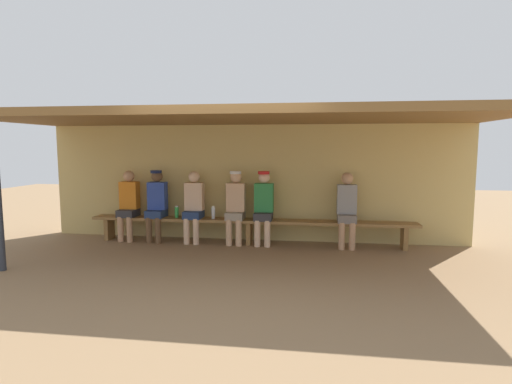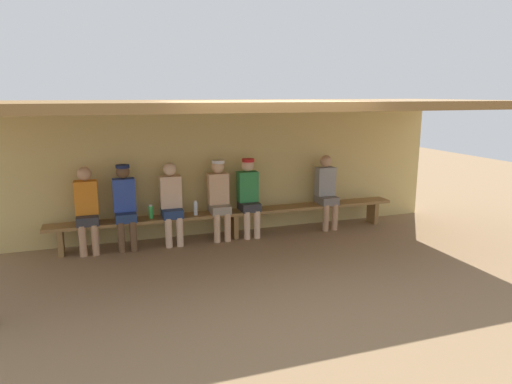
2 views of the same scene
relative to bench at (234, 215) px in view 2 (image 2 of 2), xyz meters
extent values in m
plane|color=#8C6D4C|center=(0.00, -1.55, -0.39)|extent=(24.00, 24.00, 0.00)
cube|color=tan|center=(0.00, 0.45, 0.71)|extent=(8.00, 0.20, 2.20)
cube|color=brown|center=(0.00, -0.85, 1.87)|extent=(8.00, 2.80, 0.12)
cube|color=olive|center=(0.00, 0.00, 0.05)|extent=(6.00, 0.36, 0.05)
cube|color=olive|center=(-2.75, 0.00, -0.18)|extent=(0.08, 0.29, 0.41)
cube|color=olive|center=(0.00, 0.00, -0.18)|extent=(0.08, 0.29, 0.41)
cube|color=olive|center=(2.75, 0.00, -0.18)|extent=(0.08, 0.29, 0.41)
cube|color=slate|center=(1.75, -0.02, 0.14)|extent=(0.32, 0.40, 0.14)
cylinder|color=tan|center=(1.66, -0.18, -0.15)|extent=(0.11, 0.11, 0.48)
cylinder|color=tan|center=(1.84, -0.18, -0.15)|extent=(0.11, 0.11, 0.48)
cube|color=gray|center=(1.75, 0.06, 0.47)|extent=(0.34, 0.20, 0.52)
sphere|color=tan|center=(1.75, 0.06, 0.84)|extent=(0.21, 0.21, 0.21)
cube|color=gray|center=(-0.26, -0.02, 0.14)|extent=(0.32, 0.40, 0.14)
cylinder|color=#DBAD84|center=(-0.35, -0.18, -0.15)|extent=(0.11, 0.11, 0.48)
cylinder|color=#DBAD84|center=(-0.17, -0.18, -0.15)|extent=(0.11, 0.11, 0.48)
cube|color=#DBAD84|center=(-0.26, 0.06, 0.47)|extent=(0.34, 0.20, 0.52)
sphere|color=#DBAD84|center=(-0.26, 0.06, 0.84)|extent=(0.21, 0.21, 0.21)
cylinder|color=white|center=(-0.26, 0.02, 0.93)|extent=(0.21, 0.21, 0.05)
cube|color=navy|center=(-1.05, -0.02, 0.14)|extent=(0.32, 0.40, 0.14)
cylinder|color=beige|center=(-1.14, -0.18, -0.15)|extent=(0.11, 0.11, 0.48)
cylinder|color=beige|center=(-0.96, -0.18, -0.15)|extent=(0.11, 0.11, 0.48)
cube|color=beige|center=(-1.05, 0.06, 0.47)|extent=(0.34, 0.20, 0.52)
sphere|color=beige|center=(-1.05, 0.06, 0.84)|extent=(0.21, 0.21, 0.21)
cube|color=#333338|center=(-2.34, -0.02, 0.14)|extent=(0.32, 0.40, 0.14)
cylinder|color=tan|center=(-2.43, -0.18, -0.15)|extent=(0.11, 0.11, 0.48)
cylinder|color=tan|center=(-2.25, -0.18, -0.15)|extent=(0.11, 0.11, 0.48)
cube|color=orange|center=(-2.34, 0.06, 0.47)|extent=(0.34, 0.20, 0.52)
sphere|color=tan|center=(-2.34, 0.06, 0.84)|extent=(0.21, 0.21, 0.21)
cube|color=#333338|center=(0.27, -0.02, 0.14)|extent=(0.32, 0.40, 0.14)
cylinder|color=beige|center=(0.18, -0.18, -0.15)|extent=(0.11, 0.11, 0.48)
cylinder|color=beige|center=(0.36, -0.18, -0.15)|extent=(0.11, 0.11, 0.48)
cube|color=#2D8442|center=(0.27, 0.06, 0.47)|extent=(0.34, 0.20, 0.52)
sphere|color=beige|center=(0.27, 0.06, 0.84)|extent=(0.21, 0.21, 0.21)
cylinder|color=red|center=(0.27, 0.02, 0.93)|extent=(0.21, 0.21, 0.05)
cube|color=navy|center=(-1.78, -0.02, 0.14)|extent=(0.32, 0.40, 0.14)
cylinder|color=brown|center=(-1.87, -0.18, -0.15)|extent=(0.11, 0.11, 0.48)
cylinder|color=brown|center=(-1.69, -0.18, -0.15)|extent=(0.11, 0.11, 0.48)
cube|color=#2D47A5|center=(-1.78, 0.06, 0.47)|extent=(0.34, 0.20, 0.52)
sphere|color=brown|center=(-1.78, 0.06, 0.84)|extent=(0.21, 0.21, 0.21)
cylinder|color=#19234C|center=(-1.78, 0.02, 0.93)|extent=(0.21, 0.21, 0.05)
cylinder|color=green|center=(-1.38, 0.00, 0.17)|extent=(0.07, 0.07, 0.20)
cylinder|color=white|center=(-1.38, 0.00, 0.28)|extent=(0.05, 0.05, 0.02)
cylinder|color=silver|center=(-0.67, -0.04, 0.18)|extent=(0.07, 0.07, 0.21)
cylinder|color=white|center=(-0.67, -0.04, 0.30)|extent=(0.05, 0.05, 0.02)
camera|label=1|loc=(1.16, -7.25, 1.41)|focal=28.46mm
camera|label=2|loc=(-2.07, -7.22, 2.02)|focal=31.91mm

